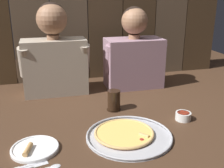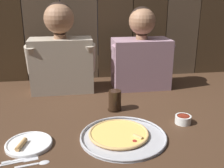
{
  "view_description": "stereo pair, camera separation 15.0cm",
  "coord_description": "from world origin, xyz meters",
  "px_view_note": "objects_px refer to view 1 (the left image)",
  "views": [
    {
      "loc": [
        -0.36,
        -1.28,
        0.67
      ],
      "look_at": [
        0.01,
        0.1,
        0.18
      ],
      "focal_mm": 43.7,
      "sensor_mm": 36.0,
      "label": 1
    },
    {
      "loc": [
        -0.21,
        -1.31,
        0.67
      ],
      "look_at": [
        0.01,
        0.1,
        0.18
      ],
      "focal_mm": 43.7,
      "sensor_mm": 36.0,
      "label": 2
    }
  ],
  "objects_px": {
    "dinner_plate": "(35,148)",
    "drinking_glass": "(114,100)",
    "diner_left": "(54,52)",
    "diner_right": "(134,52)",
    "dipping_bowl": "(183,116)",
    "pizza_tray": "(128,135)"
  },
  "relations": [
    {
      "from": "diner_left",
      "to": "diner_right",
      "type": "height_order",
      "value": "diner_left"
    },
    {
      "from": "dipping_bowl",
      "to": "diner_left",
      "type": "xyz_separation_m",
      "value": [
        -0.64,
        0.6,
        0.26
      ]
    },
    {
      "from": "diner_left",
      "to": "diner_right",
      "type": "xyz_separation_m",
      "value": [
        0.56,
        -0.0,
        -0.03
      ]
    },
    {
      "from": "dinner_plate",
      "to": "dipping_bowl",
      "type": "height_order",
      "value": "dipping_bowl"
    },
    {
      "from": "diner_right",
      "to": "dipping_bowl",
      "type": "bearing_deg",
      "value": -82.13
    },
    {
      "from": "dipping_bowl",
      "to": "diner_right",
      "type": "relative_size",
      "value": 0.15
    },
    {
      "from": "dinner_plate",
      "to": "drinking_glass",
      "type": "relative_size",
      "value": 1.75
    },
    {
      "from": "drinking_glass",
      "to": "diner_left",
      "type": "relative_size",
      "value": 0.2
    },
    {
      "from": "diner_right",
      "to": "drinking_glass",
      "type": "bearing_deg",
      "value": -123.38
    },
    {
      "from": "drinking_glass",
      "to": "dipping_bowl",
      "type": "xyz_separation_m",
      "value": [
        0.33,
        -0.22,
        -0.04
      ]
    },
    {
      "from": "pizza_tray",
      "to": "dipping_bowl",
      "type": "height_order",
      "value": "dipping_bowl"
    },
    {
      "from": "drinking_glass",
      "to": "diner_right",
      "type": "bearing_deg",
      "value": 56.62
    },
    {
      "from": "dinner_plate",
      "to": "drinking_glass",
      "type": "height_order",
      "value": "drinking_glass"
    },
    {
      "from": "pizza_tray",
      "to": "dipping_bowl",
      "type": "distance_m",
      "value": 0.36
    },
    {
      "from": "dinner_plate",
      "to": "diner_left",
      "type": "bearing_deg",
      "value": 78.53
    },
    {
      "from": "dipping_bowl",
      "to": "diner_left",
      "type": "bearing_deg",
      "value": 136.76
    },
    {
      "from": "diner_left",
      "to": "dinner_plate",
      "type": "bearing_deg",
      "value": -101.47
    },
    {
      "from": "diner_left",
      "to": "diner_right",
      "type": "bearing_deg",
      "value": -0.04
    },
    {
      "from": "dinner_plate",
      "to": "diner_right",
      "type": "height_order",
      "value": "diner_right"
    },
    {
      "from": "diner_left",
      "to": "pizza_tray",
      "type": "bearing_deg",
      "value": -67.3
    },
    {
      "from": "pizza_tray",
      "to": "drinking_glass",
      "type": "height_order",
      "value": "drinking_glass"
    },
    {
      "from": "pizza_tray",
      "to": "diner_left",
      "type": "distance_m",
      "value": 0.8
    }
  ]
}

